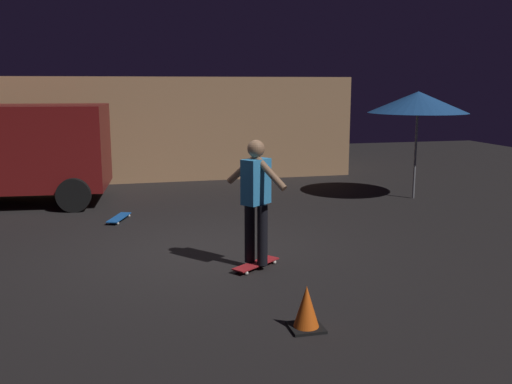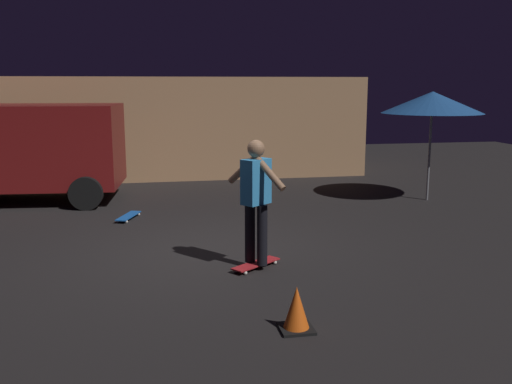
# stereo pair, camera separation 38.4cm
# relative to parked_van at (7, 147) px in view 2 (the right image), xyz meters

# --- Properties ---
(ground_plane) EXTENTS (28.00, 28.00, 0.00)m
(ground_plane) POSITION_rel_parked_van_xyz_m (3.64, -4.43, -1.16)
(ground_plane) COLOR black
(low_building) EXTENTS (10.23, 3.57, 2.63)m
(low_building) POSITION_rel_parked_van_xyz_m (3.54, 3.62, 0.15)
(low_building) COLOR #AD7F56
(low_building) RESTS_ON ground_plane
(parked_van) EXTENTS (4.76, 2.57, 2.03)m
(parked_van) POSITION_rel_parked_van_xyz_m (0.00, 0.00, 0.00)
(parked_van) COLOR maroon
(parked_van) RESTS_ON ground_plane
(patio_umbrella) EXTENTS (2.10, 2.10, 2.30)m
(patio_umbrella) POSITION_rel_parked_van_xyz_m (8.75, -1.52, 0.91)
(patio_umbrella) COLOR slate
(patio_umbrella) RESTS_ON ground_plane
(skateboard_ridden) EXTENTS (0.74, 0.63, 0.07)m
(skateboard_ridden) POSITION_rel_parked_van_xyz_m (4.28, -5.36, -1.11)
(skateboard_ridden) COLOR #AD1E23
(skateboard_ridden) RESTS_ON ground_plane
(skateboard_spare) EXTENTS (0.46, 0.80, 0.07)m
(skateboard_spare) POSITION_rel_parked_van_xyz_m (2.50, -2.13, -1.11)
(skateboard_spare) COLOR #1959B2
(skateboard_spare) RESTS_ON ground_plane
(skater) EXTENTS (0.66, 0.84, 1.67)m
(skater) POSITION_rel_parked_van_xyz_m (4.28, -5.36, -0.12)
(skater) COLOR black
(skater) RESTS_ON skateboard_ridden
(traffic_cone) EXTENTS (0.34, 0.34, 0.46)m
(traffic_cone) POSITION_rel_parked_van_xyz_m (4.31, -7.37, -0.95)
(traffic_cone) COLOR black
(traffic_cone) RESTS_ON ground_plane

